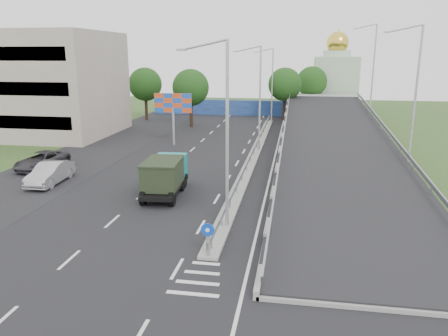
% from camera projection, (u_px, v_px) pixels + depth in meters
% --- Properties ---
extents(ground, '(160.00, 160.00, 0.00)m').
position_uv_depth(ground, '(198.00, 282.00, 18.74)').
color(ground, '#2D4C1E').
rests_on(ground, ground).
extents(road_surface, '(26.00, 90.00, 0.04)m').
position_uv_depth(road_surface, '(215.00, 165.00, 38.29)').
color(road_surface, black).
rests_on(road_surface, ground).
extents(parking_strip, '(8.00, 90.00, 0.05)m').
position_uv_depth(parking_strip, '(77.00, 160.00, 40.37)').
color(parking_strip, black).
rests_on(parking_strip, ground).
extents(median, '(1.00, 44.00, 0.20)m').
position_uv_depth(median, '(254.00, 155.00, 41.60)').
color(median, gray).
rests_on(median, ground).
extents(overpass_ramp, '(10.00, 50.00, 3.50)m').
position_uv_depth(overpass_ramp, '(336.00, 141.00, 39.98)').
color(overpass_ramp, gray).
rests_on(overpass_ramp, ground).
extents(median_guardrail, '(0.09, 44.00, 0.71)m').
position_uv_depth(median_guardrail, '(254.00, 149.00, 41.44)').
color(median_guardrail, gray).
rests_on(median_guardrail, median).
extents(sign_bollard, '(0.64, 0.23, 1.67)m').
position_uv_depth(sign_bollard, '(208.00, 240.00, 20.55)').
color(sign_bollard, black).
rests_on(sign_bollard, median).
extents(lamp_post_near, '(2.74, 0.18, 10.08)m').
position_uv_depth(lamp_post_near, '(224.00, 126.00, 22.96)').
color(lamp_post_near, '#B2B5B7').
rests_on(lamp_post_near, median).
extents(lamp_post_mid, '(2.74, 0.18, 10.08)m').
position_uv_depth(lamp_post_mid, '(258.00, 93.00, 42.04)').
color(lamp_post_mid, '#B2B5B7').
rests_on(lamp_post_mid, median).
extents(lamp_post_far, '(2.74, 0.18, 10.08)m').
position_uv_depth(lamp_post_far, '(271.00, 81.00, 61.12)').
color(lamp_post_far, '#B2B5B7').
rests_on(lamp_post_far, median).
extents(beige_building, '(24.00, 14.00, 12.00)m').
position_uv_depth(beige_building, '(13.00, 84.00, 52.53)').
color(beige_building, '#A4938A').
rests_on(beige_building, ground).
extents(blue_wall, '(30.00, 0.50, 2.40)m').
position_uv_depth(blue_wall, '(246.00, 108.00, 68.67)').
color(blue_wall, navy).
rests_on(blue_wall, ground).
extents(church, '(7.00, 7.00, 13.80)m').
position_uv_depth(church, '(335.00, 79.00, 73.02)').
color(church, '#B2CCAD').
rests_on(church, ground).
extents(billboard, '(4.00, 0.24, 5.50)m').
position_uv_depth(billboard, '(173.00, 106.00, 45.82)').
color(billboard, '#B2B5B7').
rests_on(billboard, ground).
extents(tree_left_mid, '(4.80, 4.80, 7.60)m').
position_uv_depth(tree_left_mid, '(191.00, 88.00, 57.17)').
color(tree_left_mid, black).
rests_on(tree_left_mid, ground).
extents(tree_median_far, '(4.80, 4.80, 7.60)m').
position_uv_depth(tree_median_far, '(285.00, 85.00, 62.88)').
color(tree_median_far, black).
rests_on(tree_median_far, ground).
extents(tree_left_far, '(4.80, 4.80, 7.60)m').
position_uv_depth(tree_left_far, '(145.00, 84.00, 63.22)').
color(tree_left_far, black).
rests_on(tree_left_far, ground).
extents(tree_ramp_far, '(4.80, 4.80, 7.60)m').
position_uv_depth(tree_ramp_far, '(312.00, 82.00, 68.92)').
color(tree_ramp_far, black).
rests_on(tree_ramp_far, ground).
extents(dump_truck, '(2.64, 6.11, 2.63)m').
position_uv_depth(dump_truck, '(165.00, 174.00, 30.05)').
color(dump_truck, black).
rests_on(dump_truck, ground).
extents(parked_car_b, '(1.94, 5.00, 1.62)m').
position_uv_depth(parked_car_b, '(50.00, 173.00, 32.77)').
color(parked_car_b, '#A19FA5').
rests_on(parked_car_b, ground).
extents(parked_car_c, '(3.00, 5.48, 1.46)m').
position_uv_depth(parked_car_c, '(42.00, 160.00, 37.03)').
color(parked_car_c, '#302F34').
rests_on(parked_car_c, ground).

